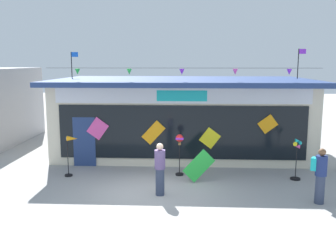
{
  "coord_description": "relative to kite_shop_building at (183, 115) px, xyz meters",
  "views": [
    {
      "loc": [
        1.19,
        -11.91,
        4.18
      ],
      "look_at": [
        0.42,
        2.74,
        1.72
      ],
      "focal_mm": 41.06,
      "sensor_mm": 36.0,
      "label": 1
    }
  ],
  "objects": [
    {
      "name": "wind_spinner_center_left",
      "position": [
        4.12,
        -4.28,
        -0.87
      ],
      "size": [
        0.36,
        0.36,
        1.51
      ],
      "color": "black",
      "rests_on": "ground_plane"
    },
    {
      "name": "person_mid_plaza",
      "position": [
        -0.62,
        -6.12,
        -0.88
      ],
      "size": [
        0.34,
        0.34,
        1.68
      ],
      "rotation": [
        0.0,
        0.0,
        4.63
      ],
      "color": "#333D56",
      "rests_on": "ground_plane"
    },
    {
      "name": "wind_spinner_left",
      "position": [
        -0.05,
        -3.92,
        -0.57
      ],
      "size": [
        0.31,
        0.31,
        1.55
      ],
      "color": "black",
      "rests_on": "ground_plane"
    },
    {
      "name": "wind_spinner_far_left",
      "position": [
        -4.02,
        -4.26,
        -0.69
      ],
      "size": [
        0.54,
        0.29,
        1.51
      ],
      "color": "black",
      "rests_on": "ground_plane"
    },
    {
      "name": "display_kite_on_ground",
      "position": [
        0.64,
        -4.69,
        -1.16
      ],
      "size": [
        1.16,
        0.28,
        1.16
      ],
      "primitive_type": "cube",
      "rotation": [
        -0.23,
        0.79,
        0.0
      ],
      "color": "green",
      "rests_on": "ground_plane"
    },
    {
      "name": "kite_shop_building",
      "position": [
        0.0,
        0.0,
        0.0
      ],
      "size": [
        11.29,
        6.62,
        4.77
      ],
      "color": "beige",
      "rests_on": "ground_plane"
    },
    {
      "name": "person_near_camera",
      "position": [
        4.17,
        -6.59,
        -0.85
      ],
      "size": [
        0.48,
        0.42,
        1.68
      ],
      "rotation": [
        0.0,
        0.0,
        1.05
      ],
      "color": "#333D56",
      "rests_on": "ground_plane"
    },
    {
      "name": "ground_plane",
      "position": [
        -0.94,
        -5.86,
        -1.73
      ],
      "size": [
        80.0,
        80.0,
        0.0
      ],
      "primitive_type": "plane",
      "color": "#9E9B99"
    }
  ]
}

